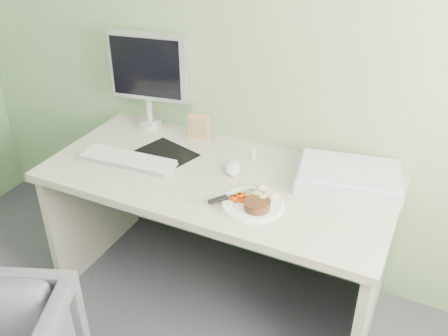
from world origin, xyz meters
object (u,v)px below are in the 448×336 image
at_px(scanner, 349,178).
at_px(monitor, 148,75).
at_px(desk, 217,207).
at_px(plate, 253,204).

relative_size(scanner, monitor, 0.89).
relative_size(desk, monitor, 3.16).
distance_m(desk, monitor, 0.79).
bearing_deg(desk, scanner, 17.60).
bearing_deg(plate, monitor, 149.30).
height_order(desk, scanner, scanner).
bearing_deg(monitor, scanner, -16.29).
bearing_deg(desk, monitor, 150.35).
bearing_deg(scanner, monitor, 162.30).
xyz_separation_m(scanner, monitor, (-1.11, 0.14, 0.25)).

